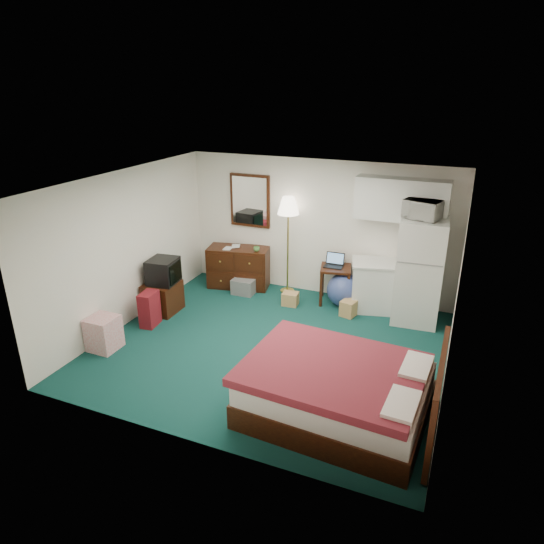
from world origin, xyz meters
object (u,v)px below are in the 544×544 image
at_px(tv_stand, 163,297).
at_px(suitcase, 149,309).
at_px(dresser, 239,267).
at_px(desk, 335,285).
at_px(kitchen_counter, 375,286).
at_px(bed, 336,391).
at_px(fridge, 419,271).
at_px(floor_lamp, 288,246).

distance_m(tv_stand, suitcase, 0.53).
bearing_deg(dresser, desk, -11.43).
bearing_deg(tv_stand, kitchen_counter, 22.74).
xyz_separation_m(kitchen_counter, suitcase, (-3.26, -2.02, -0.14)).
xyz_separation_m(kitchen_counter, tv_stand, (-3.37, -1.50, -0.16)).
bearing_deg(bed, dresser, 135.87).
height_order(kitchen_counter, tv_stand, kitchen_counter).
distance_m(desk, fridge, 1.54).
height_order(desk, tv_stand, desk).
height_order(desk, kitchen_counter, kitchen_counter).
xyz_separation_m(dresser, kitchen_counter, (2.64, -0.01, 0.03)).
bearing_deg(suitcase, bed, -23.98).
relative_size(kitchen_counter, bed, 0.41).
distance_m(fridge, tv_stand, 4.35).
distance_m(floor_lamp, suitcase, 2.75).
bearing_deg(desk, dresser, 166.64).
bearing_deg(floor_lamp, tv_stand, -136.12).
bearing_deg(dresser, bed, -59.58).
xyz_separation_m(kitchen_counter, bed, (0.17, -3.09, -0.10)).
xyz_separation_m(dresser, tv_stand, (-0.73, -1.51, -0.13)).
relative_size(dresser, desk, 1.72).
distance_m(desk, tv_stand, 3.06).
xyz_separation_m(dresser, suitcase, (-0.62, -2.03, -0.10)).
xyz_separation_m(floor_lamp, kitchen_counter, (1.67, -0.13, -0.49)).
bearing_deg(tv_stand, floor_lamp, 42.60).
distance_m(dresser, floor_lamp, 1.10).
xyz_separation_m(dresser, floor_lamp, (0.97, 0.12, 0.52)).
bearing_deg(kitchen_counter, suitcase, -162.32).
bearing_deg(kitchen_counter, fridge, -26.83).
xyz_separation_m(bed, tv_stand, (-3.54, 1.59, -0.07)).
bearing_deg(floor_lamp, dresser, -172.73).
relative_size(desk, suitcase, 1.16).
bearing_deg(desk, tv_stand, -163.94).
bearing_deg(suitcase, kitchen_counter, 25.08).
height_order(floor_lamp, fridge, floor_lamp).
xyz_separation_m(bed, suitcase, (-3.44, 1.07, -0.04)).
height_order(kitchen_counter, suitcase, kitchen_counter).
bearing_deg(suitcase, tv_stand, 94.82).
bearing_deg(dresser, tv_stand, -127.66).
distance_m(dresser, suitcase, 2.13).
height_order(dresser, floor_lamp, floor_lamp).
bearing_deg(fridge, tv_stand, -165.62).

